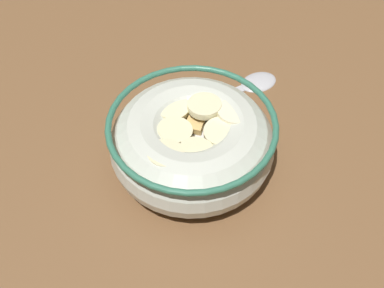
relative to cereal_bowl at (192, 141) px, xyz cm
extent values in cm
cube|color=brown|center=(-0.01, 0.02, -4.41)|extent=(114.17, 114.17, 2.00)
cylinder|color=beige|center=(-0.01, 0.02, -3.11)|extent=(8.69, 8.69, 0.60)
torus|color=beige|center=(-0.01, 0.02, -0.28)|extent=(15.80, 15.80, 6.27)
torus|color=#337259|center=(-0.01, 0.02, 2.56)|extent=(15.93, 15.93, 0.60)
cylinder|color=white|center=(-0.01, 0.02, 0.75)|extent=(12.04, 12.04, 0.40)
cube|color=#AD7F42|center=(-2.71, -1.98, 1.44)|extent=(1.77, 1.84, 0.91)
cube|color=tan|center=(3.75, 1.82, 1.44)|extent=(1.98, 1.96, 0.78)
cube|color=tan|center=(1.25, -4.86, 1.26)|extent=(1.75, 1.78, 0.79)
cube|color=tan|center=(0.04, 2.93, 1.29)|extent=(2.24, 2.22, 0.89)
cube|color=tan|center=(2.11, 2.63, 1.39)|extent=(2.29, 2.30, 0.92)
cube|color=#AD7F42|center=(-1.77, -4.77, 1.49)|extent=(2.08, 2.12, 0.87)
cube|color=#AD7F42|center=(3.37, -1.15, 1.25)|extent=(2.18, 2.18, 0.73)
cube|color=tan|center=(-0.59, -2.11, 1.35)|extent=(2.27, 2.27, 0.77)
cube|color=tan|center=(-4.44, -1.27, 1.36)|extent=(2.01, 1.99, 0.77)
cube|color=tan|center=(0.50, 0.67, 1.47)|extent=(2.26, 2.27, 0.85)
cube|color=tan|center=(-2.04, 2.11, 1.35)|extent=(1.90, 1.88, 0.78)
cube|color=#B78947|center=(3.90, -2.54, 1.44)|extent=(1.67, 1.64, 0.79)
cylinder|color=beige|center=(2.24, -1.61, 2.17)|extent=(3.92, 3.90, 1.01)
cylinder|color=beige|center=(-3.33, -2.49, 2.31)|extent=(4.28, 4.27, 0.88)
cylinder|color=beige|center=(1.83, 1.67, 2.60)|extent=(3.57, 3.60, 0.87)
cylinder|color=beige|center=(-1.67, -0.27, 2.05)|extent=(4.20, 4.16, 1.06)
cylinder|color=beige|center=(-0.69, -3.05, 2.09)|extent=(4.37, 4.35, 1.06)
cylinder|color=beige|center=(-0.94, 2.90, 2.09)|extent=(4.06, 4.09, 0.95)
cylinder|color=#F9EFC6|center=(4.16, 0.37, 2.42)|extent=(4.09, 4.05, 1.01)
ellipsoid|color=#B7B7BC|center=(11.43, 8.74, -3.01)|extent=(5.03, 4.01, 0.80)
cube|color=#B7B7BC|center=(4.46, 7.41, -3.23)|extent=(9.69, 2.79, 0.36)
camera|label=1|loc=(-9.45, -26.73, 33.59)|focal=42.96mm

